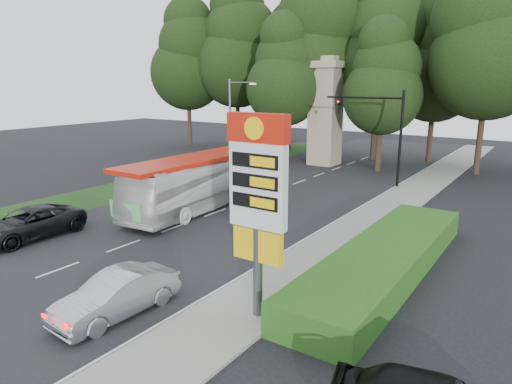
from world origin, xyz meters
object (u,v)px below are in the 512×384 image
Objects in this scene: gas_station_pylon at (258,190)px; monument at (326,111)px; sedan_silver at (117,295)px; suv_charcoal at (29,224)px; traffic_signal_mast at (384,124)px; streetlight_signs at (232,121)px; transit_bus at (199,183)px.

monument is (-11.20, 28.01, 0.66)m from gas_station_pylon.
suv_charcoal reaches higher than sedan_silver.
streetlight_signs reaches higher than traffic_signal_mast.
monument reaches higher than sedan_silver.
traffic_signal_mast reaches higher than suv_charcoal.
transit_bus is 9.81m from suv_charcoal.
transit_bus is (0.50, -18.72, -3.45)m from monument.
traffic_signal_mast is 0.61× the size of transit_bus.
monument is at bearing 82.89° from suv_charcoal.
sedan_silver is at bearing -65.94° from transit_bus.
transit_bus is 13.60m from sedan_silver.
monument reaches higher than traffic_signal_mast.
traffic_signal_mast is (-3.52, 22.00, 0.22)m from gas_station_pylon.
streetlight_signs is 0.68× the size of transit_bus.
gas_station_pylon is 30.17m from monument.
streetlight_signs reaches higher than transit_bus.
traffic_signal_mast is 1.30× the size of suv_charcoal.
monument is 0.85× the size of transit_bus.
monument is at bearing 111.80° from gas_station_pylon.
monument is at bearing 106.15° from sedan_silver.
streetlight_signs is at bearing 128.96° from gas_station_pylon.
transit_bus reaches higher than suv_charcoal.
monument reaches higher than gas_station_pylon.
monument is at bearing 58.03° from streetlight_signs.
streetlight_signs is at bearing -171.08° from traffic_signal_mast.
sedan_silver is at bearing -61.73° from streetlight_signs.
sedan_silver is (-4.05, -2.55, -3.71)m from gas_station_pylon.
monument reaches higher than streetlight_signs.
transit_bus reaches higher than sedan_silver.
sedan_silver is at bearing -91.25° from traffic_signal_mast.
gas_station_pylon is at bearing 35.13° from sedan_silver.
transit_bus is at bearing 68.32° from suv_charcoal.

